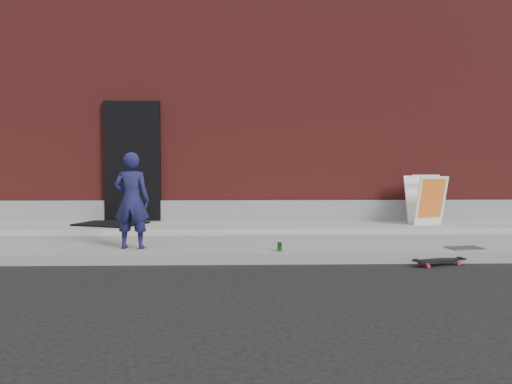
{
  "coord_description": "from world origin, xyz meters",
  "views": [
    {
      "loc": [
        -0.53,
        -6.53,
        1.31
      ],
      "look_at": [
        -0.33,
        0.8,
        0.92
      ],
      "focal_mm": 35.0,
      "sensor_mm": 36.0,
      "label": 1
    }
  ],
  "objects_px": {
    "skateboard": "(439,261)",
    "pizza_sign": "(426,200)",
    "child": "(132,200)",
    "soda_can": "(280,247)"
  },
  "relations": [
    {
      "from": "pizza_sign",
      "to": "soda_can",
      "type": "distance_m",
      "value": 3.6
    },
    {
      "from": "skateboard",
      "to": "child",
      "type": "bearing_deg",
      "value": 172.14
    },
    {
      "from": "skateboard",
      "to": "pizza_sign",
      "type": "xyz_separation_m",
      "value": [
        0.73,
        2.48,
        0.63
      ]
    },
    {
      "from": "skateboard",
      "to": "soda_can",
      "type": "xyz_separation_m",
      "value": [
        -2.08,
        0.28,
        0.14
      ]
    },
    {
      "from": "pizza_sign",
      "to": "soda_can",
      "type": "height_order",
      "value": "pizza_sign"
    },
    {
      "from": "skateboard",
      "to": "pizza_sign",
      "type": "height_order",
      "value": "pizza_sign"
    },
    {
      "from": "skateboard",
      "to": "pizza_sign",
      "type": "relative_size",
      "value": 0.82
    },
    {
      "from": "skateboard",
      "to": "soda_can",
      "type": "bearing_deg",
      "value": 172.21
    },
    {
      "from": "child",
      "to": "soda_can",
      "type": "xyz_separation_m",
      "value": [
        2.05,
        -0.29,
        -0.61
      ]
    },
    {
      "from": "child",
      "to": "soda_can",
      "type": "height_order",
      "value": "child"
    }
  ]
}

